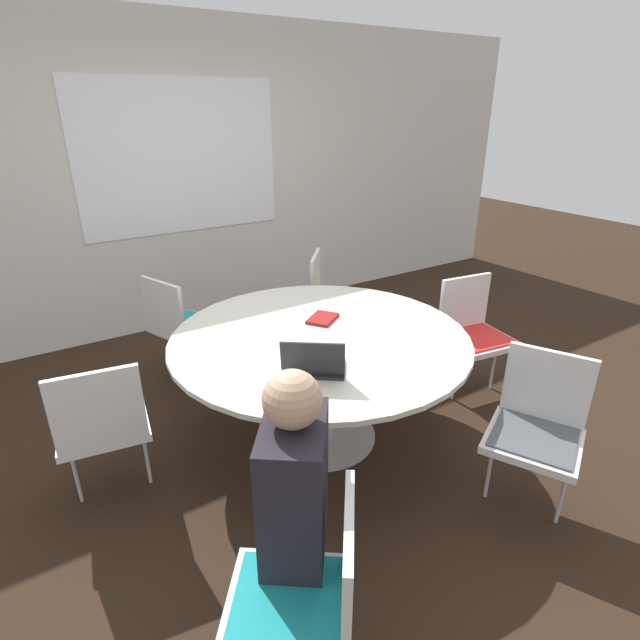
{
  "coord_description": "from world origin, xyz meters",
  "views": [
    {
      "loc": [
        -1.45,
        -2.26,
        1.99
      ],
      "look_at": [
        0.0,
        0.0,
        0.82
      ],
      "focal_mm": 28.0,
      "sensor_mm": 36.0,
      "label": 1
    }
  ],
  "objects": [
    {
      "name": "chair_5",
      "position": [
        -1.24,
        0.12,
        0.51
      ],
      "size": [
        0.5,
        0.48,
        0.86
      ],
      "rotation": [
        0.0,
        0.0,
        12.42
      ],
      "color": "silver",
      "rests_on": "ground_plane"
    },
    {
      "name": "wall_back",
      "position": [
        0.0,
        2.3,
        1.35
      ],
      "size": [
        8.0,
        0.07,
        2.7
      ],
      "color": "silver",
      "rests_on": "ground_plane"
    },
    {
      "name": "chair_2",
      "position": [
        1.24,
        -0.11,
        0.51
      ],
      "size": [
        0.5,
        0.48,
        0.86
      ],
      "rotation": [
        0.0,
        0.0,
        9.28
      ],
      "color": "silver",
      "rests_on": "ground_plane"
    },
    {
      "name": "laptop",
      "position": [
        -0.28,
        -0.37,
        0.78
      ],
      "size": [
        0.39,
        0.37,
        0.21
      ],
      "rotation": [
        0.0,
        0.0,
        2.5
      ],
      "color": "#232326",
      "rests_on": "conference_table"
    },
    {
      "name": "chair_4",
      "position": [
        -0.5,
        1.14,
        0.51
      ],
      "size": [
        0.55,
        0.56,
        0.86
      ],
      "rotation": [
        0.0,
        0.0,
        11.35
      ],
      "color": "silver",
      "rests_on": "ground_plane"
    },
    {
      "name": "chair_1",
      "position": [
        0.61,
        -1.08,
        0.51
      ],
      "size": [
        0.57,
        0.58,
        0.86
      ],
      "rotation": [
        0.0,
        0.0,
        8.31
      ],
      "color": "silver",
      "rests_on": "ground_plane"
    },
    {
      "name": "chair_3",
      "position": [
        0.75,
        1.0,
        0.51
      ],
      "size": [
        0.6,
        0.61,
        0.86
      ],
      "rotation": [
        0.0,
        0.0,
        10.3
      ],
      "color": "silver",
      "rests_on": "ground_plane"
    },
    {
      "name": "ground_plane",
      "position": [
        0.0,
        0.0,
        0.0
      ],
      "size": [
        16.0,
        16.0,
        0.0
      ],
      "primitive_type": "plane",
      "color": "black"
    },
    {
      "name": "chair_0",
      "position": [
        -0.87,
        -1.28,
        0.51
      ],
      "size": [
        0.6,
        0.6,
        0.86
      ],
      "rotation": [
        0.0,
        0.0,
        7.21
      ],
      "color": "silver",
      "rests_on": "ground_plane"
    },
    {
      "name": "spiral_notebook",
      "position": [
        0.14,
        0.18,
        0.73
      ],
      "size": [
        0.26,
        0.24,
        0.02
      ],
      "color": "maroon",
      "rests_on": "conference_table"
    },
    {
      "name": "person_0",
      "position": [
        -0.79,
        -1.04,
        0.71
      ],
      "size": [
        0.39,
        0.42,
        1.21
      ],
      "rotation": [
        0.0,
        0.0,
        7.21
      ],
      "color": "#231E28",
      "rests_on": "ground_plane"
    },
    {
      "name": "conference_table",
      "position": [
        0.0,
        0.0,
        0.59
      ],
      "size": [
        1.78,
        1.78,
        0.72
      ],
      "color": "#B7B7BC",
      "rests_on": "ground_plane"
    }
  ]
}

